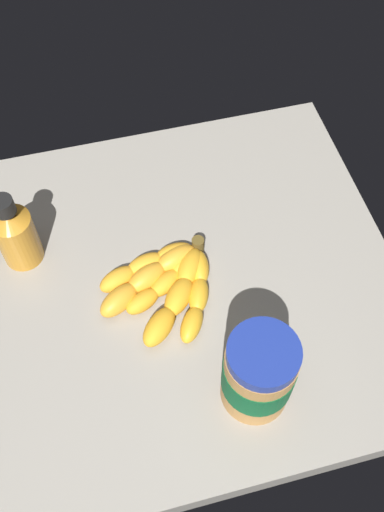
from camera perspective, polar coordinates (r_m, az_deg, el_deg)
ground_plane at (r=93.79cm, az=-1.80°, el=-3.16°), size 70.73×64.49×4.49cm
banana_bunch at (r=89.80cm, az=-2.66°, el=-2.67°), size 19.21×18.00×3.57cm
peanut_butter_jar at (r=78.02cm, az=6.51°, el=-11.31°), size 9.61×9.61×14.58cm
honey_bottle at (r=93.13cm, az=-16.87°, el=2.17°), size 6.28×6.28×14.22cm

